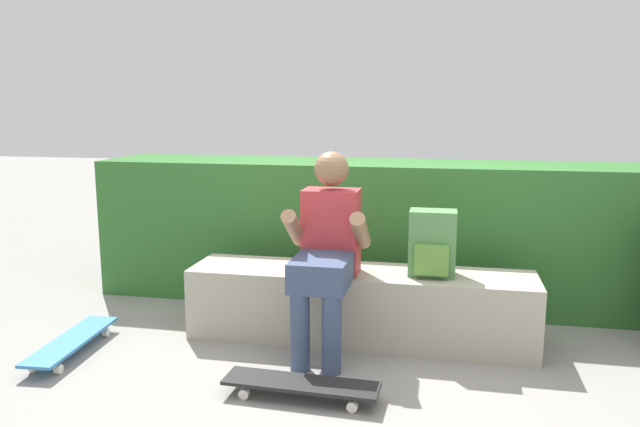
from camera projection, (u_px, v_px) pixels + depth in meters
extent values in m
plane|color=gray|center=(350.00, 365.00, 3.55)|extent=(24.00, 24.00, 0.00)
cube|color=#A7A18D|center=(360.00, 305.00, 3.90)|extent=(2.16, 0.48, 0.45)
cube|color=#B73338|center=(331.00, 231.00, 3.78)|extent=(0.34, 0.22, 0.52)
sphere|color=#8C6647|center=(332.00, 169.00, 3.72)|extent=(0.21, 0.21, 0.21)
cube|color=#384766|center=(321.00, 272.00, 3.52)|extent=(0.32, 0.40, 0.17)
cylinder|color=#384766|center=(300.00, 332.00, 3.44)|extent=(0.11, 0.11, 0.45)
cylinder|color=#384766|center=(332.00, 334.00, 3.41)|extent=(0.11, 0.11, 0.45)
cylinder|color=#8C6647|center=(294.00, 228.00, 3.68)|extent=(0.09, 0.33, 0.27)
cylinder|color=#8C6647|center=(361.00, 231.00, 3.60)|extent=(0.09, 0.33, 0.27)
cube|color=black|center=(301.00, 383.00, 3.13)|extent=(0.81, 0.23, 0.02)
cylinder|color=silver|center=(358.00, 393.00, 3.15)|extent=(0.06, 0.03, 0.05)
cylinder|color=silver|center=(352.00, 407.00, 3.00)|extent=(0.06, 0.03, 0.05)
cylinder|color=silver|center=(254.00, 381.00, 3.28)|extent=(0.06, 0.03, 0.05)
cylinder|color=silver|center=(244.00, 394.00, 3.14)|extent=(0.06, 0.03, 0.05)
cube|color=teal|center=(72.00, 340.00, 3.70)|extent=(0.25, 0.81, 0.02)
cylinder|color=silver|center=(84.00, 331.00, 3.99)|extent=(0.04, 0.06, 0.05)
cylinder|color=silver|center=(106.00, 333.00, 3.97)|extent=(0.04, 0.06, 0.05)
cylinder|color=silver|center=(33.00, 368.00, 3.45)|extent=(0.04, 0.06, 0.05)
cylinder|color=silver|center=(58.00, 369.00, 3.43)|extent=(0.04, 0.06, 0.05)
cube|color=#51894C|center=(432.00, 243.00, 3.74)|extent=(0.28, 0.18, 0.40)
cube|color=#5D9539|center=(431.00, 260.00, 3.64)|extent=(0.20, 0.05, 0.18)
cube|color=#2F682B|center=(409.00, 232.00, 4.65)|extent=(4.71, 0.74, 1.05)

